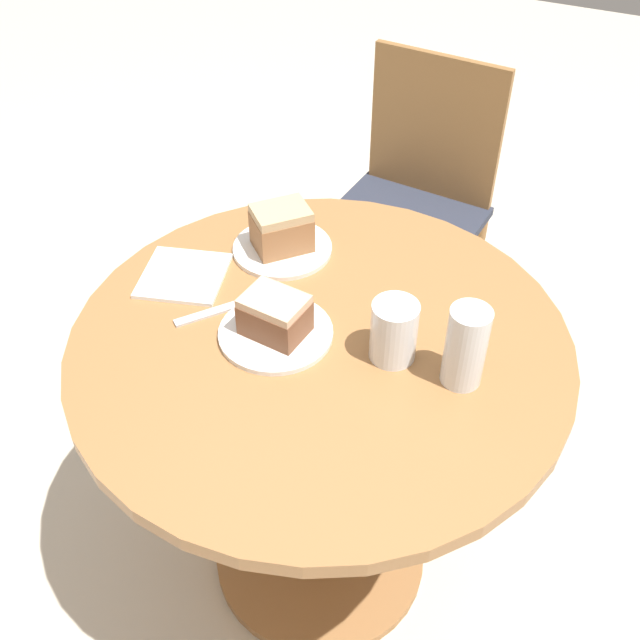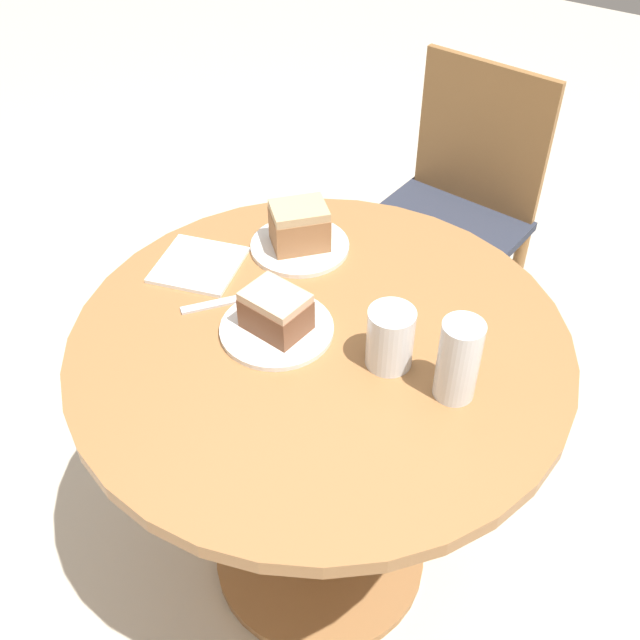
# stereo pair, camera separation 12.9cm
# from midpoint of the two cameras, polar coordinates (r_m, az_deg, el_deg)

# --- Properties ---
(ground_plane) EXTENTS (8.00, 8.00, 0.00)m
(ground_plane) POSITION_cam_midpoint_polar(r_m,az_deg,el_deg) (1.89, -2.05, -17.58)
(ground_plane) COLOR beige
(table) EXTENTS (0.89, 0.89, 0.72)m
(table) POSITION_cam_midpoint_polar(r_m,az_deg,el_deg) (1.45, -2.56, -6.68)
(table) COLOR #9E6B3D
(table) RESTS_ON ground_plane
(chair) EXTENTS (0.43, 0.45, 0.85)m
(chair) POSITION_cam_midpoint_polar(r_m,az_deg,el_deg) (2.13, 5.08, 8.31)
(chair) COLOR olive
(chair) RESTS_ON ground_plane
(plate_near) EXTENTS (0.20, 0.20, 0.01)m
(plate_near) POSITION_cam_midpoint_polar(r_m,az_deg,el_deg) (1.32, -6.18, -1.12)
(plate_near) COLOR white
(plate_near) RESTS_ON table
(plate_far) EXTENTS (0.20, 0.20, 0.01)m
(plate_far) POSITION_cam_midpoint_polar(r_m,az_deg,el_deg) (1.51, -5.33, 5.36)
(plate_far) COLOR white
(plate_far) RESTS_ON table
(cake_slice_near) EXTENTS (0.12, 0.09, 0.08)m
(cake_slice_near) POSITION_cam_midpoint_polar(r_m,az_deg,el_deg) (1.29, -6.32, 0.26)
(cake_slice_near) COLOR brown
(cake_slice_near) RESTS_ON plate_near
(cake_slice_far) EXTENTS (0.14, 0.14, 0.09)m
(cake_slice_far) POSITION_cam_midpoint_polar(r_m,az_deg,el_deg) (1.48, -5.45, 6.89)
(cake_slice_far) COLOR #9E6B42
(cake_slice_far) RESTS_ON plate_far
(glass_lemonade) EXTENTS (0.07, 0.07, 0.15)m
(glass_lemonade) POSITION_cam_midpoint_polar(r_m,az_deg,el_deg) (1.20, 8.03, -2.37)
(glass_lemonade) COLOR beige
(glass_lemonade) RESTS_ON table
(glass_water) EXTENTS (0.08, 0.08, 0.11)m
(glass_water) POSITION_cam_midpoint_polar(r_m,az_deg,el_deg) (1.25, 2.71, -1.19)
(glass_water) COLOR silver
(glass_water) RESTS_ON table
(napkin_stack) EXTENTS (0.19, 0.19, 0.01)m
(napkin_stack) POSITION_cam_midpoint_polar(r_m,az_deg,el_deg) (1.47, -12.84, 3.22)
(napkin_stack) COLOR white
(napkin_stack) RESTS_ON table
(fork) EXTENTS (0.12, 0.14, 0.00)m
(fork) POSITION_cam_midpoint_polar(r_m,az_deg,el_deg) (1.38, -10.46, 0.60)
(fork) COLOR silver
(fork) RESTS_ON table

